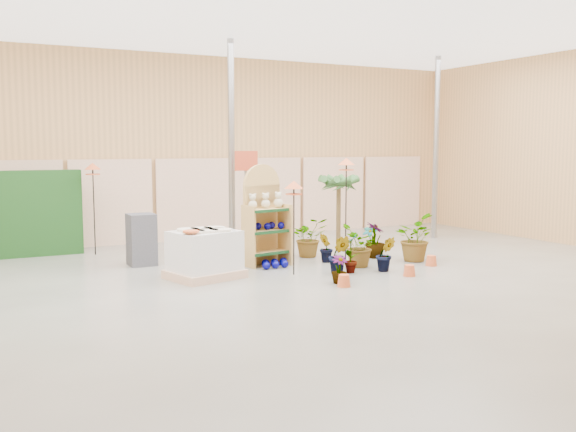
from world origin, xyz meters
The scene contains 24 objects.
room centered at (0.00, 0.91, 2.21)m, with size 15.20×12.10×4.70m.
display_shelf centered at (0.08, 2.11, 0.89)m, with size 0.89×0.64×1.95m.
teddy_bears centered at (0.10, 2.01, 1.24)m, with size 0.72×0.18×0.30m.
gazing_balls_shelf centered at (0.08, 1.98, 0.77)m, with size 0.72×0.25×0.14m.
gazing_balls_floor centered at (0.14, 1.73, 0.07)m, with size 0.63×0.39×0.15m.
pallet_stack centered at (-1.39, 1.41, 0.42)m, with size 1.38×1.24×0.87m.
charcoal_planters centered at (-2.04, 3.15, 0.50)m, with size 0.50×0.50×1.00m.
trellis_stock centered at (-3.80, 5.20, 0.90)m, with size 2.00×0.30×1.80m, color #164216.
offer_sign centered at (0.10, 2.98, 1.57)m, with size 0.50×0.08×2.20m.
bird_table_front centered at (0.14, 0.96, 1.56)m, with size 0.34×0.34×1.69m.
bird_table_right centered at (1.78, 1.82, 1.92)m, with size 0.34×0.34×2.06m.
bird_table_back centered at (-2.61, 4.80, 1.81)m, with size 0.34×0.34×1.95m.
palm centered at (2.26, 2.87, 1.51)m, with size 0.70×0.70×1.77m.
potted_plant_1 centered at (0.90, 0.64, 0.35)m, with size 0.39×0.31×0.71m, color #2D5A27.
potted_plant_2 centered at (1.58, 1.01, 0.41)m, with size 0.74×0.64×0.82m, color #2D5A27.
potted_plant_3 centered at (2.45, 1.74, 0.37)m, with size 0.41×0.41×0.74m, color #2D5A27.
potted_plant_4 centered at (2.60, 2.13, 0.32)m, with size 0.34×0.23×0.64m, color #2D5A27.
potted_plant_5 centered at (1.28, 1.73, 0.29)m, with size 0.32×0.26×0.59m, color #2D5A27.
potted_plant_6 centered at (1.30, 2.47, 0.41)m, with size 0.74×0.64×0.82m, color #2D5A27.
potted_plant_7 centered at (0.47, -0.04, 0.24)m, with size 0.27×0.27×0.48m, color #2D5A27.
potted_plant_8 centered at (1.15, 0.65, 0.37)m, with size 0.39×0.26×0.74m, color #2D5A27.
potted_plant_9 centered at (1.78, 0.46, 0.32)m, with size 0.36×0.29×0.65m, color #2D5A27.
potted_plant_10 centered at (2.93, 1.09, 0.47)m, with size 0.85×0.73×0.94m, color #2D5A27.
potted_plant_11 centered at (0.53, 2.73, 0.33)m, with size 0.37×0.37×0.66m, color #2D5A27.
Camera 1 is at (-5.18, -9.05, 2.29)m, focal length 40.00 mm.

